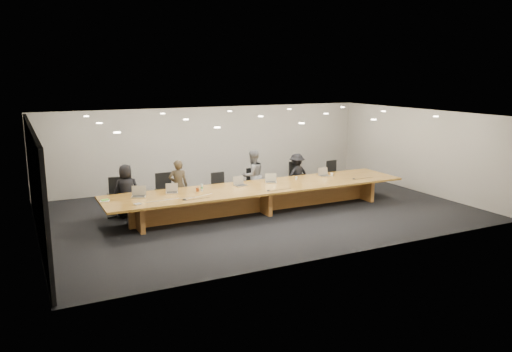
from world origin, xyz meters
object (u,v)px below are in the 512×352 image
at_px(water_bottle, 202,188).
at_px(mic_left, 184,199).
at_px(chair_mid_left, 220,189).
at_px(chair_left, 166,192).
at_px(person_b, 178,185).
at_px(person_c, 253,176).
at_px(chair_right, 299,178).
at_px(paper_cup_near, 296,178).
at_px(chair_far_right, 335,176).
at_px(av_box, 138,204).
at_px(mic_right, 354,179).
at_px(paper_cup_far, 332,175).
at_px(chair_far_left, 118,197).
at_px(amber_mug, 197,190).
at_px(mic_center, 268,190).
at_px(conference_table, 261,194).
at_px(laptop_d, 271,178).
at_px(laptop_c, 241,181).
at_px(laptop_a, 138,192).
at_px(chair_mid_right, 256,184).
at_px(laptop_b, 172,188).
at_px(laptop_e, 325,172).
at_px(person_a, 126,190).
at_px(person_d, 297,175).

height_order(water_bottle, mic_left, water_bottle).
bearing_deg(chair_mid_left, chair_left, 173.08).
relative_size(person_b, person_c, 0.94).
xyz_separation_m(chair_right, paper_cup_near, (-0.68, -0.96, 0.24)).
relative_size(chair_far_right, av_box, 6.10).
bearing_deg(mic_right, paper_cup_near, 155.99).
bearing_deg(paper_cup_far, water_bottle, -178.25).
height_order(chair_far_left, person_c, person_c).
distance_m(person_c, amber_mug, 2.45).
distance_m(amber_mug, mic_center, 1.97).
height_order(conference_table, amber_mug, amber_mug).
relative_size(person_c, mic_center, 15.20).
height_order(laptop_d, amber_mug, laptop_d).
distance_m(laptop_c, laptop_d, 1.00).
relative_size(conference_table, amber_mug, 79.87).
relative_size(av_box, mic_right, 1.52).
distance_m(chair_right, mic_right, 1.95).
distance_m(person_c, laptop_d, 0.94).
xyz_separation_m(chair_far_left, laptop_a, (0.35, -1.00, 0.34)).
distance_m(chair_mid_right, laptop_b, 3.12).
bearing_deg(chair_right, mic_right, -71.50).
bearing_deg(chair_far_left, conference_table, -9.47).
relative_size(laptop_e, amber_mug, 3.01).
bearing_deg(chair_far_left, laptop_c, -6.89).
bearing_deg(chair_mid_left, mic_left, -136.79).
bearing_deg(chair_right, chair_mid_right, 172.84).
distance_m(person_b, water_bottle, 1.02).
height_order(conference_table, chair_far_left, chair_far_left).
xyz_separation_m(paper_cup_far, mic_right, (0.34, -0.69, -0.03)).
distance_m(person_c, laptop_c, 1.24).
height_order(laptop_d, paper_cup_far, laptop_d).
height_order(person_c, laptop_a, person_c).
bearing_deg(chair_mid_left, av_box, -152.39).
bearing_deg(paper_cup_far, chair_far_right, 49.42).
relative_size(chair_far_left, chair_left, 1.00).
relative_size(laptop_c, paper_cup_near, 3.90).
bearing_deg(person_a, water_bottle, 154.03).
bearing_deg(laptop_d, chair_mid_left, 171.35).
height_order(chair_right, mic_right, chair_right).
xyz_separation_m(amber_mug, mic_left, (-0.63, -0.74, -0.04)).
height_order(av_box, mic_left, mic_left).
height_order(laptop_d, av_box, laptop_d).
bearing_deg(laptop_b, laptop_d, 16.55).
xyz_separation_m(chair_mid_left, person_d, (2.73, 0.06, 0.19)).
relative_size(chair_left, paper_cup_far, 11.45).
xyz_separation_m(chair_far_left, amber_mug, (1.96, -1.09, 0.25)).
bearing_deg(mic_right, mic_center, -175.88).
xyz_separation_m(chair_far_left, laptop_d, (4.34, -0.96, 0.32)).
xyz_separation_m(laptop_b, mic_left, (0.06, -0.89, -0.11)).
bearing_deg(water_bottle, laptop_d, 3.74).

